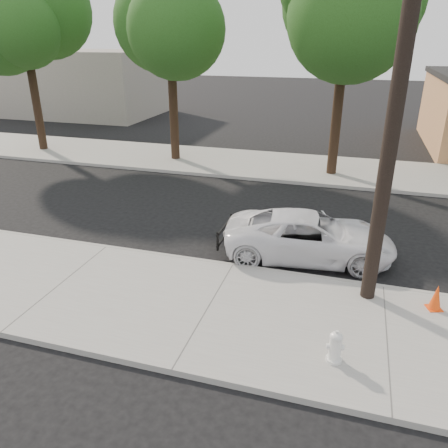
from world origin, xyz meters
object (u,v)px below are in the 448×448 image
at_px(utility_pole, 396,107).
at_px(traffic_cone, 436,297).
at_px(police_cruiser, 309,236).
at_px(fire_hydrant, 335,347).

height_order(utility_pole, traffic_cone, utility_pole).
distance_m(police_cruiser, traffic_cone, 3.80).
bearing_deg(utility_pole, fire_hydrant, -103.61).
bearing_deg(fire_hydrant, utility_pole, 68.21).
bearing_deg(fire_hydrant, police_cruiser, 94.53).
relative_size(police_cruiser, traffic_cone, 7.76).
distance_m(police_cruiser, fire_hydrant, 4.70).
bearing_deg(fire_hydrant, traffic_cone, 41.33).
bearing_deg(utility_pole, traffic_cone, -5.03).
relative_size(utility_pole, police_cruiser, 1.85).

